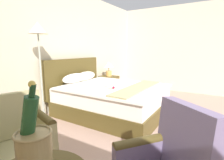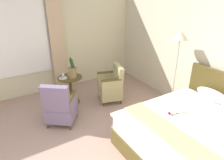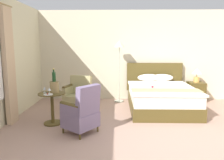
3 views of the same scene
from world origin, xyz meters
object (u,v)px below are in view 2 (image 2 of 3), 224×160
Objects in this scene: bed at (190,131)px; champagne_bucket at (72,71)px; wine_glass_near_bucket at (68,71)px; armchair_by_window at (111,85)px; wine_glass_near_edge at (63,74)px; armchair_facing_bed at (60,107)px; floor_lamp_brass at (179,45)px; side_table_round at (71,88)px; snack_plate at (63,78)px.

bed is 4.08× the size of champagne_bucket.
armchair_by_window is (0.57, 0.87, -0.37)m from wine_glass_near_bucket.
armchair_facing_bed reaches higher than wine_glass_near_edge.
floor_lamp_brass is 12.13× the size of wine_glass_near_edge.
armchair_facing_bed is at bearing -25.61° from wine_glass_near_edge.
wine_glass_near_bucket is 0.15× the size of armchair_by_window.
champagne_bucket reaches higher than wine_glass_near_edge.
side_table_round is at bearing -114.25° from armchair_by_window.
side_table_round is 3.60× the size of snack_plate.
armchair_by_window is 0.95× the size of armchair_facing_bed.
champagne_bucket reaches higher than armchair_facing_bed.
floor_lamp_brass is 9.66× the size of snack_plate.
snack_plate is (-0.07, -0.22, -0.15)m from champagne_bucket.
snack_plate is at bearing -54.83° from wine_glass_near_bucket.
wine_glass_near_bucket is 1.09m from armchair_facing_bed.
wine_glass_near_bucket is at bearing 169.05° from side_table_round.
armchair_by_window is (0.41, 1.05, -0.38)m from wine_glass_near_edge.
floor_lamp_brass is (-1.09, 0.73, 1.17)m from bed.
snack_plate is at bearing -112.27° from armchair_by_window.
side_table_round is 0.99m from armchair_by_window.
side_table_round is 0.46m from champagne_bucket.
snack_plate is at bearing -162.98° from wine_glass_near_edge.
floor_lamp_brass reaches higher than armchair_facing_bed.
armchair_facing_bed is at bearing -107.06° from floor_lamp_brass.
armchair_facing_bed is (0.88, -0.53, -0.37)m from wine_glass_near_bucket.
champagne_bucket is at bearing -127.31° from floor_lamp_brass.
armchair_facing_bed is (0.72, -0.50, 0.02)m from side_table_round.
armchair_by_window is at bearing 102.65° from armchair_facing_bed.
snack_plate is at bearing -108.04° from champagne_bucket.
wine_glass_near_edge is 0.16× the size of armchair_by_window.
snack_plate is at bearing -152.49° from bed.
wine_glass_near_edge is (-2.55, -1.33, 0.45)m from bed.
champagne_bucket reaches higher than snack_plate.
bed is 2.23× the size of armchair_facing_bed.
armchair_by_window is (-1.05, -1.02, -1.11)m from floor_lamp_brass.
bed reaches higher than armchair_facing_bed.
armchair_by_window is (0.41, 0.90, 0.02)m from side_table_round.
bed is at bearing 42.55° from armchair_facing_bed.
armchair_facing_bed is (0.75, -0.34, -0.28)m from snack_plate.
snack_plate is at bearing -125.61° from floor_lamp_brass.
armchair_facing_bed reaches higher than armchair_by_window.
champagne_bucket is 1.01m from armchair_by_window.
armchair_facing_bed reaches higher than snack_plate.
wine_glass_near_edge is at bearing -91.21° from side_table_round.
side_table_round is at bearing -125.69° from champagne_bucket.
armchair_by_window reaches higher than wine_glass_near_bucket.
snack_plate is 1.18m from armchair_by_window.
bed is at bearing 24.15° from champagne_bucket.
wine_glass_near_bucket is (-0.20, -0.03, -0.07)m from champagne_bucket.
wine_glass_near_edge is 0.80× the size of snack_plate.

